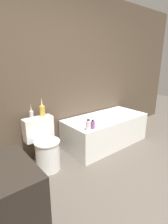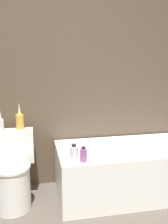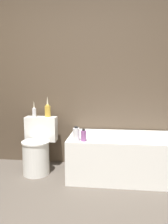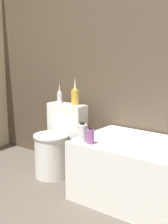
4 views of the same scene
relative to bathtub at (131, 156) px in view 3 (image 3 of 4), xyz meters
name	(u,v)px [view 3 (image 3 of 4)]	position (x,y,z in m)	size (l,w,h in m)	color
wall_back_tiled	(76,74)	(-0.76, 0.41, 1.03)	(6.40, 0.06, 2.60)	brown
bathtub	(131,156)	(0.00, 0.00, 0.00)	(1.54, 0.72, 0.52)	white
toilet	(38,148)	(-1.22, 0.02, 0.06)	(0.43, 0.51, 0.72)	white
vase_gold	(34,112)	(-1.31, 0.18, 0.52)	(0.05, 0.05, 0.22)	silver
vase_silver	(48,110)	(-1.13, 0.22, 0.55)	(0.08, 0.08, 0.28)	gold
shampoo_bottle_tall	(76,134)	(-0.65, -0.28, 0.34)	(0.08, 0.08, 0.17)	silver
shampoo_bottle_short	(84,136)	(-0.57, -0.28, 0.32)	(0.06, 0.06, 0.14)	#8C4C8C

